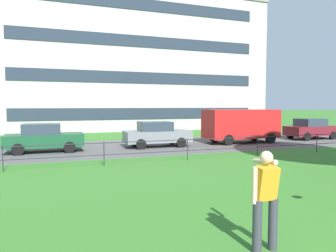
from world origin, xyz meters
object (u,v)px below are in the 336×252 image
(car_dark_green_far_right, at_px, (44,138))
(apartment_building_background, at_px, (128,66))
(car_grey_left, at_px, (157,134))
(person_thrower, at_px, (265,197))
(panel_van_right, at_px, (241,124))
(car_maroon_far_left, at_px, (311,129))

(car_dark_green_far_right, height_order, apartment_building_background, apartment_building_background)
(apartment_building_background, bearing_deg, car_dark_green_far_right, -115.00)
(car_grey_left, height_order, apartment_building_background, apartment_building_background)
(person_thrower, relative_size, car_dark_green_far_right, 0.43)
(car_dark_green_far_right, height_order, panel_van_right, panel_van_right)
(apartment_building_background, bearing_deg, person_thrower, -98.07)
(car_dark_green_far_right, xyz_separation_m, car_grey_left, (6.38, 0.06, 0.00))
(car_grey_left, bearing_deg, panel_van_right, 0.71)
(panel_van_right, relative_size, car_maroon_far_left, 1.24)
(person_thrower, height_order, car_dark_green_far_right, person_thrower)
(person_thrower, height_order, car_grey_left, person_thrower)
(car_grey_left, height_order, panel_van_right, panel_van_right)
(person_thrower, xyz_separation_m, panel_van_right, (8.32, 13.72, 0.33))
(car_grey_left, relative_size, apartment_building_background, 0.14)
(car_grey_left, xyz_separation_m, apartment_building_background, (2.19, 18.33, 6.36))
(car_dark_green_far_right, bearing_deg, apartment_building_background, 65.00)
(car_dark_green_far_right, height_order, car_maroon_far_left, same)
(car_maroon_far_left, distance_m, apartment_building_background, 21.56)
(car_grey_left, bearing_deg, apartment_building_background, 83.18)
(car_dark_green_far_right, relative_size, car_maroon_far_left, 0.99)
(panel_van_right, bearing_deg, car_maroon_far_left, 2.48)
(car_grey_left, bearing_deg, car_maroon_far_left, 1.62)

